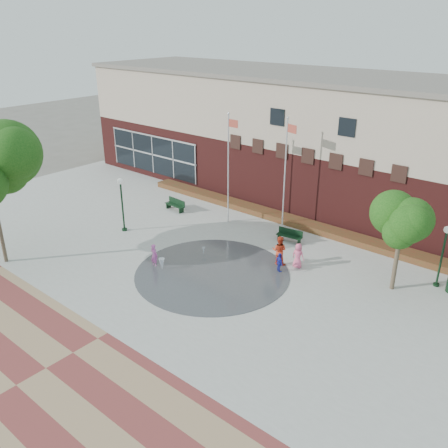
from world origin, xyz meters
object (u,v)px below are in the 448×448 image
Objects in this scene: bench_left at (175,207)px; flagpole_right at (286,168)px; flagpole_left at (229,163)px; child_splash at (154,255)px.

flagpole_right is at bearing 21.68° from bench_left.
bench_left is at bearing -165.37° from flagpole_left.
flagpole_left is 3.70m from flagpole_right.
child_splash is at bearing -48.28° from bench_left.
child_splash is (5.11, -6.66, 0.39)m from bench_left.
bench_left is at bearing -146.50° from flagpole_right.
flagpole_left is at bearing -83.54° from child_splash.
bench_left is 1.30× the size of child_splash.
flagpole_left reaches higher than child_splash.
flagpole_left is at bearing -138.50° from flagpole_right.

